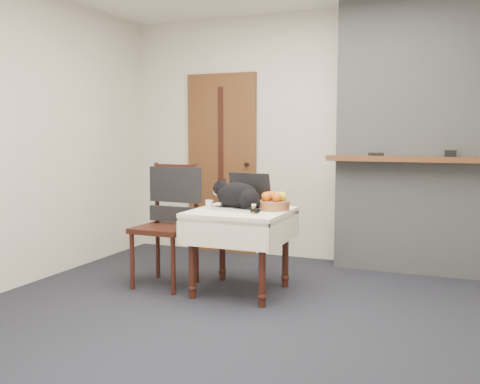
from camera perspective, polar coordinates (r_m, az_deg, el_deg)
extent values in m
plane|color=black|center=(3.96, 2.44, -13.34)|extent=(4.50, 4.50, 0.00)
cube|color=beige|center=(5.66, 9.35, 5.81)|extent=(4.50, 0.02, 2.60)
cube|color=beige|center=(4.97, -22.87, 5.40)|extent=(0.02, 4.00, 2.60)
cube|color=brown|center=(6.03, -1.96, 3.05)|extent=(0.82, 0.05, 2.00)
cube|color=black|center=(6.00, -2.08, 3.03)|extent=(0.06, 0.01, 1.70)
cylinder|color=black|center=(5.86, 0.72, 2.96)|extent=(0.04, 0.06, 0.04)
cube|color=gray|center=(5.38, 18.42, 5.58)|extent=(1.50, 0.30, 2.60)
cube|color=brown|center=(5.15, 18.17, 3.35)|extent=(1.62, 0.18, 0.05)
cube|color=black|center=(5.18, 14.31, 3.92)|extent=(0.14, 0.04, 0.03)
cube|color=black|center=(5.14, 21.54, 3.84)|extent=(0.10, 0.07, 0.06)
cylinder|color=black|center=(4.36, -5.13, -7.18)|extent=(0.06, 0.06, 0.64)
sphere|color=black|center=(4.42, -5.10, -10.22)|extent=(0.07, 0.07, 0.07)
cylinder|color=black|center=(4.12, 2.38, -7.92)|extent=(0.06, 0.06, 0.64)
sphere|color=black|center=(4.19, 2.36, -11.11)|extent=(0.07, 0.07, 0.07)
cylinder|color=black|center=(4.88, -1.90, -5.71)|extent=(0.06, 0.06, 0.64)
sphere|color=black|center=(4.94, -1.89, -8.44)|extent=(0.07, 0.07, 0.07)
cylinder|color=black|center=(4.68, 4.87, -6.26)|extent=(0.06, 0.06, 0.64)
sphere|color=black|center=(4.74, 4.84, -9.10)|extent=(0.07, 0.07, 0.07)
cube|color=white|center=(4.44, 0.05, -2.32)|extent=(0.78, 0.78, 0.06)
cube|color=white|center=(4.10, -1.97, -4.56)|extent=(0.78, 0.01, 0.22)
cube|color=white|center=(4.81, 1.77, -2.99)|extent=(0.78, 0.01, 0.22)
cube|color=white|center=(4.61, -4.40, -3.40)|extent=(0.01, 0.78, 0.22)
cube|color=white|center=(4.33, 4.80, -4.03)|extent=(0.01, 0.78, 0.22)
cube|color=#B7B7BC|center=(4.46, -0.10, -1.73)|extent=(0.45, 0.36, 0.02)
cube|color=black|center=(4.46, -0.10, -1.54)|extent=(0.37, 0.26, 0.00)
cube|color=black|center=(4.58, 1.09, 0.36)|extent=(0.41, 0.15, 0.28)
cube|color=#A3CBEF|center=(4.58, 1.07, 0.36)|extent=(0.38, 0.13, 0.25)
ellipsoid|color=black|center=(4.43, -0.24, -0.44)|extent=(0.40, 0.29, 0.23)
ellipsoid|color=black|center=(4.37, 0.92, -0.82)|extent=(0.23, 0.24, 0.19)
sphere|color=black|center=(4.53, -2.08, 0.40)|extent=(0.16, 0.16, 0.13)
ellipsoid|color=white|center=(4.56, -2.51, 0.02)|extent=(0.07, 0.08, 0.06)
ellipsoid|color=white|center=(4.52, -1.75, -0.87)|extent=(0.07, 0.09, 0.09)
cone|color=black|center=(4.49, -2.27, 1.18)|extent=(0.05, 0.06, 0.05)
cone|color=black|center=(4.55, -1.68, 1.25)|extent=(0.05, 0.06, 0.05)
cylinder|color=black|center=(4.27, 1.17, -1.86)|extent=(0.19, 0.14, 0.04)
sphere|color=white|center=(4.50, -2.14, -1.54)|extent=(0.04, 0.04, 0.04)
sphere|color=white|center=(4.57, -1.47, -1.42)|extent=(0.04, 0.04, 0.04)
cylinder|color=silver|center=(4.51, -3.31, -1.33)|extent=(0.07, 0.07, 0.07)
cylinder|color=#A06413|center=(4.24, 1.48, -1.89)|extent=(0.03, 0.03, 0.06)
cylinder|color=white|center=(4.23, 1.48, -1.39)|extent=(0.04, 0.04, 0.01)
cylinder|color=#97633D|center=(4.44, 3.58, -1.44)|extent=(0.27, 0.27, 0.07)
sphere|color=#DE4712|center=(4.42, 2.79, -0.49)|extent=(0.08, 0.08, 0.08)
sphere|color=#DE4712|center=(4.38, 3.94, -0.56)|extent=(0.08, 0.08, 0.08)
sphere|color=#DE4712|center=(4.49, 3.80, -0.40)|extent=(0.08, 0.08, 0.08)
sphere|color=yellow|center=(4.45, 4.50, -0.47)|extent=(0.08, 0.08, 0.08)
sphere|color=#DE4712|center=(4.49, 3.24, -0.40)|extent=(0.08, 0.08, 0.08)
cube|color=black|center=(4.42, 2.68, -1.90)|extent=(0.14, 0.07, 0.01)
cube|color=black|center=(4.70, -8.05, -3.91)|extent=(0.49, 0.49, 0.05)
cylinder|color=black|center=(4.70, -11.43, -7.14)|extent=(0.04, 0.04, 0.51)
cylinder|color=black|center=(4.48, -7.15, -7.71)|extent=(0.04, 0.04, 0.51)
cylinder|color=black|center=(5.02, -8.76, -6.22)|extent=(0.04, 0.04, 0.51)
cylinder|color=black|center=(4.82, -4.66, -6.69)|extent=(0.04, 0.04, 0.51)
cylinder|color=black|center=(4.94, -8.86, -0.15)|extent=(0.04, 0.04, 0.56)
cylinder|color=black|center=(4.73, -4.72, -0.36)|extent=(0.04, 0.04, 0.56)
cube|color=black|center=(4.82, -6.85, 1.08)|extent=(0.41, 0.05, 0.32)
cube|color=black|center=(4.82, -6.91, 0.80)|extent=(0.50, 0.08, 0.32)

